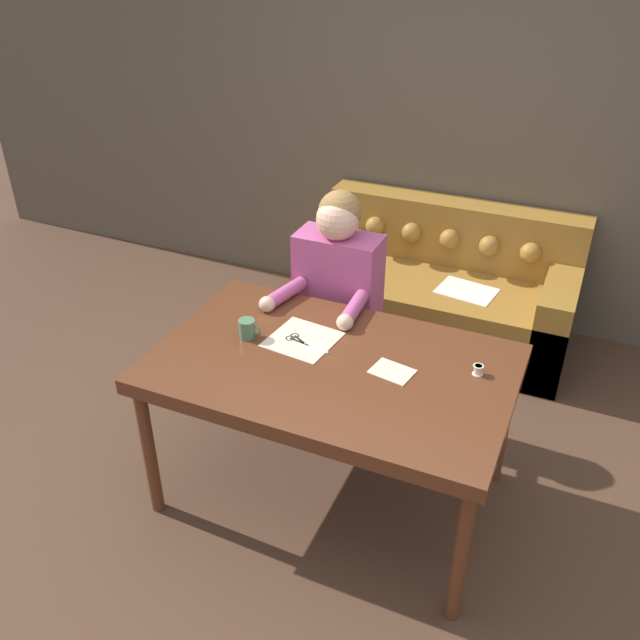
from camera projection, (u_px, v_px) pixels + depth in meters
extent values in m
plane|color=#4C3323|center=(332.00, 492.00, 3.33)|extent=(16.00, 16.00, 0.00)
cube|color=brown|center=(460.00, 124.00, 4.24)|extent=(8.00, 0.06, 2.60)
cube|color=#562D19|center=(332.00, 368.00, 2.95)|extent=(1.55, 0.98, 0.07)
cylinder|color=#562D19|center=(149.00, 452.00, 3.06)|extent=(0.06, 0.06, 0.71)
cylinder|color=#562D19|center=(461.00, 556.00, 2.57)|extent=(0.06, 0.06, 0.71)
cylinder|color=#562D19|center=(242.00, 354.00, 3.73)|extent=(0.06, 0.06, 0.71)
cylinder|color=#562D19|center=(504.00, 422.00, 3.24)|extent=(0.06, 0.06, 0.71)
cube|color=olive|center=(437.00, 308.00, 4.43)|extent=(1.67, 0.80, 0.44)
cube|color=olive|center=(455.00, 232.00, 4.43)|extent=(1.67, 0.22, 0.41)
cube|color=olive|center=(334.00, 276.00, 4.64)|extent=(0.20, 0.80, 0.60)
cube|color=olive|center=(555.00, 321.00, 4.13)|extent=(0.20, 0.80, 0.60)
sphere|color=olive|center=(375.00, 226.00, 4.50)|extent=(0.13, 0.13, 0.13)
sphere|color=olive|center=(412.00, 233.00, 4.42)|extent=(0.13, 0.13, 0.13)
sphere|color=olive|center=(450.00, 239.00, 4.33)|extent=(0.13, 0.13, 0.13)
sphere|color=olive|center=(489.00, 246.00, 4.24)|extent=(0.13, 0.13, 0.13)
sphere|color=olive|center=(531.00, 253.00, 4.15)|extent=(0.13, 0.13, 0.13)
cube|color=white|center=(467.00, 291.00, 4.17)|extent=(0.38, 0.31, 0.00)
cylinder|color=#33281E|center=(337.00, 368.00, 3.80)|extent=(0.28, 0.28, 0.50)
cube|color=#B24C84|center=(338.00, 285.00, 3.53)|extent=(0.44, 0.22, 0.56)
sphere|color=#DBAD8E|center=(338.00, 219.00, 3.32)|extent=(0.21, 0.21, 0.21)
sphere|color=olive|center=(340.00, 212.00, 3.32)|extent=(0.22, 0.22, 0.22)
cylinder|color=#B24C84|center=(285.00, 293.00, 3.38)|extent=(0.13, 0.29, 0.07)
sphere|color=#DBAD8E|center=(267.00, 304.00, 3.28)|extent=(0.08, 0.08, 0.08)
cylinder|color=#B24C84|center=(354.00, 308.00, 3.25)|extent=(0.09, 0.28, 0.07)
sphere|color=#DBAD8E|center=(345.00, 322.00, 3.14)|extent=(0.08, 0.08, 0.08)
cube|color=beige|center=(303.00, 339.00, 3.07)|extent=(0.32, 0.32, 0.00)
cube|color=beige|center=(392.00, 371.00, 2.86)|extent=(0.19, 0.16, 0.00)
cube|color=silver|center=(316.00, 348.00, 3.01)|extent=(0.13, 0.03, 0.00)
cube|color=black|center=(297.00, 341.00, 3.06)|extent=(0.08, 0.03, 0.00)
torus|color=black|center=(290.00, 338.00, 3.08)|extent=(0.04, 0.04, 0.01)
cube|color=silver|center=(313.00, 350.00, 3.00)|extent=(0.11, 0.08, 0.00)
cube|color=black|center=(300.00, 340.00, 3.07)|extent=(0.08, 0.05, 0.00)
torus|color=black|center=(295.00, 336.00, 3.10)|extent=(0.04, 0.04, 0.01)
cylinder|color=silver|center=(305.00, 344.00, 3.04)|extent=(0.01, 0.01, 0.01)
cylinder|color=#47704C|center=(247.00, 329.00, 3.07)|extent=(0.08, 0.08, 0.09)
torus|color=#47704C|center=(257.00, 330.00, 3.05)|extent=(0.05, 0.01, 0.05)
cylinder|color=beige|center=(478.00, 370.00, 2.84)|extent=(0.03, 0.03, 0.04)
cylinder|color=beige|center=(479.00, 366.00, 2.83)|extent=(0.04, 0.04, 0.00)
cylinder|color=beige|center=(477.00, 374.00, 2.85)|extent=(0.04, 0.04, 0.00)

